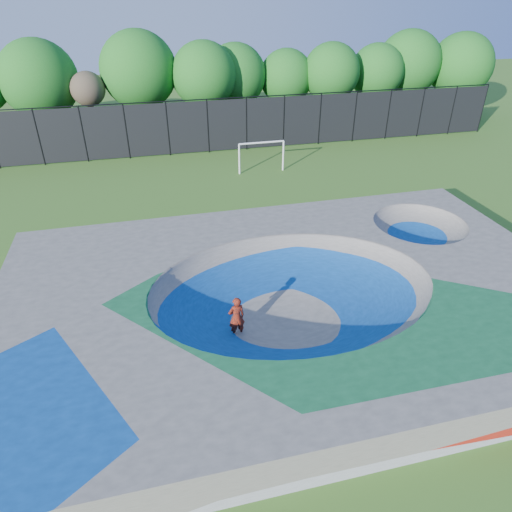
{
  "coord_description": "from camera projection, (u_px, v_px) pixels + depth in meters",
  "views": [
    {
      "loc": [
        -4.79,
        -13.52,
        11.26
      ],
      "look_at": [
        -0.7,
        3.0,
        1.1
      ],
      "focal_mm": 32.0,
      "sensor_mm": 36.0,
      "label": 1
    }
  ],
  "objects": [
    {
      "name": "ground",
      "position": [
        291.0,
        315.0,
        18.03
      ],
      "size": [
        120.0,
        120.0,
        0.0
      ],
      "primitive_type": "plane",
      "color": "#36631B",
      "rests_on": "ground"
    },
    {
      "name": "fence",
      "position": [
        208.0,
        125.0,
        34.46
      ],
      "size": [
        48.09,
        0.09,
        4.04
      ],
      "color": "black",
      "rests_on": "ground"
    },
    {
      "name": "soccer_goal",
      "position": [
        262.0,
        151.0,
        31.06
      ],
      "size": [
        3.24,
        0.12,
        2.14
      ],
      "color": "white",
      "rests_on": "ground"
    },
    {
      "name": "skater",
      "position": [
        237.0,
        317.0,
        16.55
      ],
      "size": [
        0.69,
        0.52,
        1.72
      ],
      "primitive_type": "imported",
      "rotation": [
        0.0,
        0.0,
        3.32
      ],
      "color": "red",
      "rests_on": "ground"
    },
    {
      "name": "treeline",
      "position": [
        215.0,
        74.0,
        37.53
      ],
      "size": [
        53.96,
        7.69,
        8.46
      ],
      "color": "#3F2A1F",
      "rests_on": "ground"
    },
    {
      "name": "skate_deck",
      "position": [
        292.0,
        300.0,
        17.65
      ],
      "size": [
        22.0,
        14.0,
        1.5
      ],
      "primitive_type": "cube",
      "color": "gray",
      "rests_on": "ground"
    },
    {
      "name": "skateboard",
      "position": [
        237.0,
        335.0,
        16.98
      ],
      "size": [
        0.81,
        0.44,
        0.05
      ],
      "primitive_type": "cube",
      "rotation": [
        0.0,
        0.0,
        0.3
      ],
      "color": "black",
      "rests_on": "ground"
    }
  ]
}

